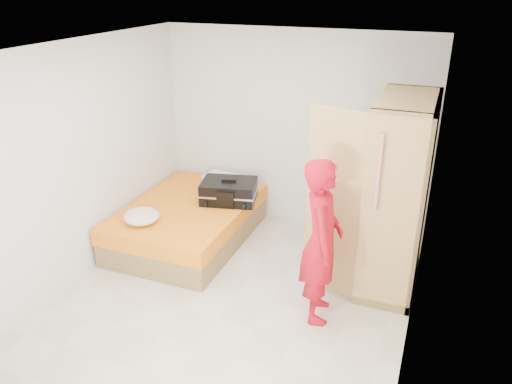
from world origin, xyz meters
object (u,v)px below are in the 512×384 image
at_px(wardrobe, 392,201).
at_px(round_cushion, 142,216).
at_px(person, 321,241).
at_px(suitcase, 229,191).
at_px(bed, 188,223).

relative_size(wardrobe, round_cushion, 5.04).
relative_size(person, suitcase, 2.10).
bearing_deg(wardrobe, person, -122.39).
height_order(bed, wardrobe, wardrobe).
bearing_deg(bed, wardrobe, -0.83).
xyz_separation_m(wardrobe, suitcase, (-2.06, 0.35, -0.36)).
height_order(wardrobe, round_cushion, wardrobe).
distance_m(wardrobe, suitcase, 2.12).
relative_size(wardrobe, suitcase, 2.62).
distance_m(suitcase, round_cushion, 1.17).
xyz_separation_m(suitcase, round_cushion, (-0.71, -0.93, -0.06)).
height_order(suitcase, round_cushion, suitcase).
bearing_deg(wardrobe, round_cushion, -168.18).
xyz_separation_m(wardrobe, round_cushion, (-2.77, -0.58, -0.42)).
bearing_deg(round_cushion, person, -6.93).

